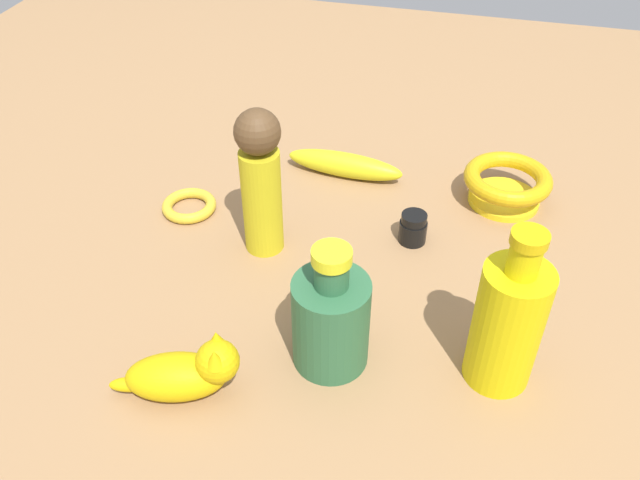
# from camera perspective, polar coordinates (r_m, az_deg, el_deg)

# --- Properties ---
(ground) EXTENTS (2.00, 2.00, 0.00)m
(ground) POSITION_cam_1_polar(r_m,az_deg,el_deg) (0.91, -0.00, -2.71)
(ground) COLOR #936D47
(person_figure_adult) EXTENTS (0.07, 0.07, 0.22)m
(person_figure_adult) POSITION_cam_1_polar(r_m,az_deg,el_deg) (0.89, -5.13, 5.16)
(person_figure_adult) COLOR gold
(person_figure_adult) RESTS_ON ground
(cat_figurine) EXTENTS (0.15, 0.09, 0.08)m
(cat_figurine) POSITION_cam_1_polar(r_m,az_deg,el_deg) (0.76, -11.43, -11.07)
(cat_figurine) COLOR gold
(cat_figurine) RESTS_ON ground
(bangle) EXTENTS (0.08, 0.08, 0.02)m
(bangle) POSITION_cam_1_polar(r_m,az_deg,el_deg) (1.03, -11.18, 2.92)
(bangle) COLOR gold
(bangle) RESTS_ON ground
(bottle_tall) EXTENTS (0.08, 0.08, 0.21)m
(bottle_tall) POSITION_cam_1_polar(r_m,az_deg,el_deg) (0.75, 15.85, -6.82)
(bottle_tall) COLOR #D3C00B
(bottle_tall) RESTS_ON ground
(bottle_short) EXTENTS (0.09, 0.09, 0.17)m
(bottle_short) POSITION_cam_1_polar(r_m,az_deg,el_deg) (0.76, 0.93, -6.77)
(bottle_short) COLOR #2A5E3A
(bottle_short) RESTS_ON ground
(nail_polish_jar) EXTENTS (0.04, 0.04, 0.05)m
(nail_polish_jar) POSITION_cam_1_polar(r_m,az_deg,el_deg) (0.96, 8.00, 1.03)
(nail_polish_jar) COLOR black
(nail_polish_jar) RESTS_ON ground
(bowl) EXTENTS (0.13, 0.13, 0.06)m
(bowl) POSITION_cam_1_polar(r_m,az_deg,el_deg) (1.05, 15.78, 4.74)
(bowl) COLOR yellow
(bowl) RESTS_ON ground
(banana) EXTENTS (0.19, 0.05, 0.04)m
(banana) POSITION_cam_1_polar(r_m,az_deg,el_deg) (1.09, 2.13, 6.49)
(banana) COLOR gold
(banana) RESTS_ON ground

